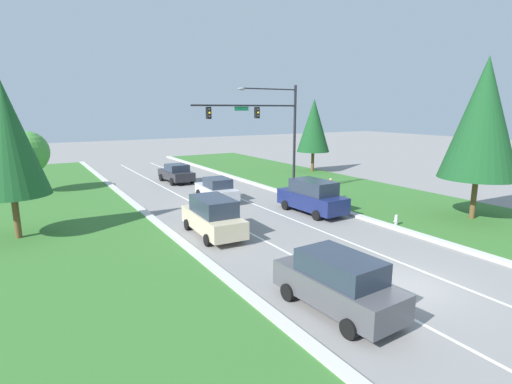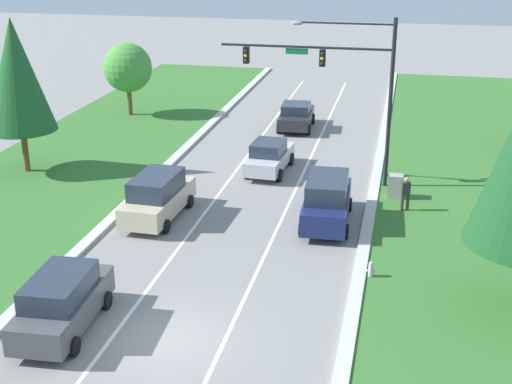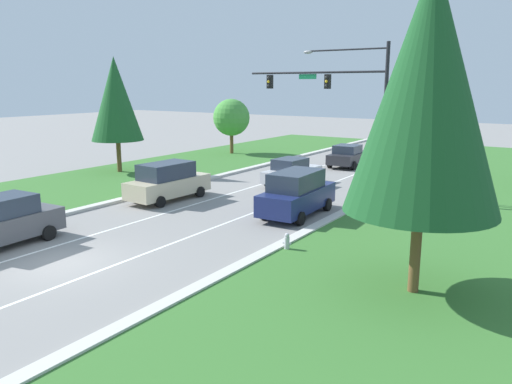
{
  "view_description": "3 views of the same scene",
  "coord_description": "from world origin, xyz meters",
  "px_view_note": "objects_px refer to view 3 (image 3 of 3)",
  "views": [
    {
      "loc": [
        -12.15,
        -9.31,
        6.65
      ],
      "look_at": [
        0.54,
        12.15,
        1.45
      ],
      "focal_mm": 28.0,
      "sensor_mm": 36.0,
      "label": 1
    },
    {
      "loc": [
        6.92,
        -18.61,
        12.49
      ],
      "look_at": [
        0.97,
        8.9,
        1.86
      ],
      "focal_mm": 50.0,
      "sensor_mm": 36.0,
      "label": 2
    },
    {
      "loc": [
        15.08,
        -10.16,
        6.2
      ],
      "look_at": [
        2.42,
        9.06,
        1.25
      ],
      "focal_mm": 35.0,
      "sensor_mm": 36.0,
      "label": 3
    }
  ],
  "objects_px": {
    "silver_sedan": "(292,172)",
    "navy_suv": "(297,193)",
    "champagne_suv": "(168,181)",
    "utility_cabinet": "(381,196)",
    "pedestrian": "(379,197)",
    "traffic_signal_mast": "(344,96)",
    "charcoal_sedan": "(348,156)",
    "conifer_mid_left_tree": "(116,99)",
    "conifer_near_right_tree": "(427,89)",
    "oak_near_left_tree": "(231,118)",
    "fire_hydrant": "(287,242)"
  },
  "relations": [
    {
      "from": "silver_sedan",
      "to": "navy_suv",
      "type": "relative_size",
      "value": 0.9
    },
    {
      "from": "silver_sedan",
      "to": "champagne_suv",
      "type": "xyz_separation_m",
      "value": [
        -3.64,
        -7.33,
        0.18
      ]
    },
    {
      "from": "utility_cabinet",
      "to": "pedestrian",
      "type": "relative_size",
      "value": 0.72
    },
    {
      "from": "traffic_signal_mast",
      "to": "pedestrian",
      "type": "height_order",
      "value": "traffic_signal_mast"
    },
    {
      "from": "charcoal_sedan",
      "to": "conifer_mid_left_tree",
      "type": "relative_size",
      "value": 0.55
    },
    {
      "from": "navy_suv",
      "to": "conifer_near_right_tree",
      "type": "relative_size",
      "value": 0.53
    },
    {
      "from": "navy_suv",
      "to": "utility_cabinet",
      "type": "relative_size",
      "value": 4.19
    },
    {
      "from": "traffic_signal_mast",
      "to": "navy_suv",
      "type": "distance_m",
      "value": 6.92
    },
    {
      "from": "traffic_signal_mast",
      "to": "oak_near_left_tree",
      "type": "xyz_separation_m",
      "value": [
        -15.5,
        10.74,
        -2.27
      ]
    },
    {
      "from": "traffic_signal_mast",
      "to": "pedestrian",
      "type": "relative_size",
      "value": 5.04
    },
    {
      "from": "fire_hydrant",
      "to": "oak_near_left_tree",
      "type": "bearing_deg",
      "value": 130.5
    },
    {
      "from": "champagne_suv",
      "to": "utility_cabinet",
      "type": "height_order",
      "value": "champagne_suv"
    },
    {
      "from": "utility_cabinet",
      "to": "oak_near_left_tree",
      "type": "height_order",
      "value": "oak_near_left_tree"
    },
    {
      "from": "champagne_suv",
      "to": "pedestrian",
      "type": "xyz_separation_m",
      "value": [
        10.86,
        3.1,
        -0.1
      ]
    },
    {
      "from": "navy_suv",
      "to": "pedestrian",
      "type": "xyz_separation_m",
      "value": [
        3.37,
        2.09,
        -0.15
      ]
    },
    {
      "from": "oak_near_left_tree",
      "to": "utility_cabinet",
      "type": "bearing_deg",
      "value": -33.73
    },
    {
      "from": "champagne_suv",
      "to": "conifer_near_right_tree",
      "type": "xyz_separation_m",
      "value": [
        14.94,
        -5.24,
        5.06
      ]
    },
    {
      "from": "silver_sedan",
      "to": "champagne_suv",
      "type": "distance_m",
      "value": 8.19
    },
    {
      "from": "navy_suv",
      "to": "fire_hydrant",
      "type": "height_order",
      "value": "navy_suv"
    },
    {
      "from": "traffic_signal_mast",
      "to": "navy_suv",
      "type": "xyz_separation_m",
      "value": [
        0.05,
        -5.25,
        -4.51
      ]
    },
    {
      "from": "conifer_near_right_tree",
      "to": "oak_near_left_tree",
      "type": "distance_m",
      "value": 32.11
    },
    {
      "from": "navy_suv",
      "to": "charcoal_sedan",
      "type": "xyz_separation_m",
      "value": [
        -3.81,
        15.12,
        -0.24
      ]
    },
    {
      "from": "utility_cabinet",
      "to": "oak_near_left_tree",
      "type": "bearing_deg",
      "value": 146.27
    },
    {
      "from": "silver_sedan",
      "to": "oak_near_left_tree",
      "type": "distance_m",
      "value": 15.38
    },
    {
      "from": "charcoal_sedan",
      "to": "conifer_near_right_tree",
      "type": "bearing_deg",
      "value": -64.78
    },
    {
      "from": "pedestrian",
      "to": "conifer_mid_left_tree",
      "type": "height_order",
      "value": "conifer_mid_left_tree"
    },
    {
      "from": "oak_near_left_tree",
      "to": "conifer_mid_left_tree",
      "type": "relative_size",
      "value": 0.61
    },
    {
      "from": "oak_near_left_tree",
      "to": "fire_hydrant",
      "type": "bearing_deg",
      "value": -49.5
    },
    {
      "from": "champagne_suv",
      "to": "navy_suv",
      "type": "distance_m",
      "value": 7.55
    },
    {
      "from": "navy_suv",
      "to": "fire_hydrant",
      "type": "distance_m",
      "value": 5.44
    },
    {
      "from": "utility_cabinet",
      "to": "conifer_near_right_tree",
      "type": "height_order",
      "value": "conifer_near_right_tree"
    },
    {
      "from": "champagne_suv",
      "to": "silver_sedan",
      "type": "bearing_deg",
      "value": 65.95
    },
    {
      "from": "fire_hydrant",
      "to": "conifer_near_right_tree",
      "type": "xyz_separation_m",
      "value": [
        5.19,
        -1.36,
        5.75
      ]
    },
    {
      "from": "navy_suv",
      "to": "charcoal_sedan",
      "type": "relative_size",
      "value": 1.14
    },
    {
      "from": "conifer_mid_left_tree",
      "to": "navy_suv",
      "type": "bearing_deg",
      "value": -12.15
    },
    {
      "from": "navy_suv",
      "to": "oak_near_left_tree",
      "type": "distance_m",
      "value": 22.42
    },
    {
      "from": "silver_sedan",
      "to": "fire_hydrant",
      "type": "relative_size",
      "value": 6.61
    },
    {
      "from": "fire_hydrant",
      "to": "oak_near_left_tree",
      "type": "height_order",
      "value": "oak_near_left_tree"
    },
    {
      "from": "silver_sedan",
      "to": "conifer_mid_left_tree",
      "type": "height_order",
      "value": "conifer_mid_left_tree"
    },
    {
      "from": "utility_cabinet",
      "to": "traffic_signal_mast",
      "type": "bearing_deg",
      "value": 151.87
    },
    {
      "from": "silver_sedan",
      "to": "utility_cabinet",
      "type": "xyz_separation_m",
      "value": [
        6.72,
        -2.65,
        -0.25
      ]
    },
    {
      "from": "navy_suv",
      "to": "oak_near_left_tree",
      "type": "bearing_deg",
      "value": 131.72
    },
    {
      "from": "oak_near_left_tree",
      "to": "pedestrian",
      "type": "bearing_deg",
      "value": -36.28
    },
    {
      "from": "utility_cabinet",
      "to": "silver_sedan",
      "type": "bearing_deg",
      "value": 158.48
    },
    {
      "from": "conifer_near_right_tree",
      "to": "conifer_mid_left_tree",
      "type": "height_order",
      "value": "conifer_near_right_tree"
    },
    {
      "from": "traffic_signal_mast",
      "to": "silver_sedan",
      "type": "height_order",
      "value": "traffic_signal_mast"
    },
    {
      "from": "pedestrian",
      "to": "utility_cabinet",
      "type": "bearing_deg",
      "value": -85.13
    },
    {
      "from": "silver_sedan",
      "to": "pedestrian",
      "type": "xyz_separation_m",
      "value": [
        7.21,
        -4.24,
        0.08
      ]
    },
    {
      "from": "pedestrian",
      "to": "conifer_mid_left_tree",
      "type": "bearing_deg",
      "value": -16.59
    },
    {
      "from": "traffic_signal_mast",
      "to": "conifer_near_right_tree",
      "type": "bearing_deg",
      "value": -56.84
    }
  ]
}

